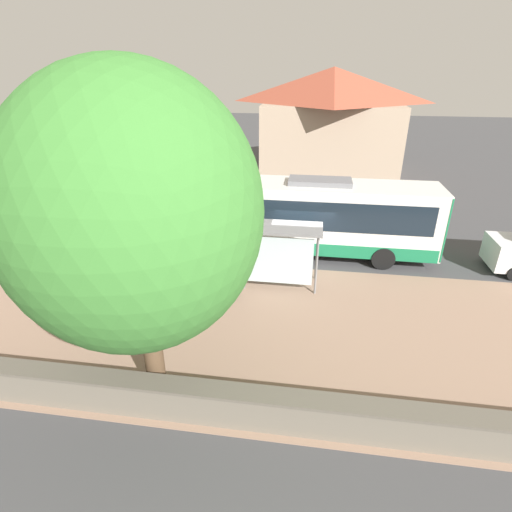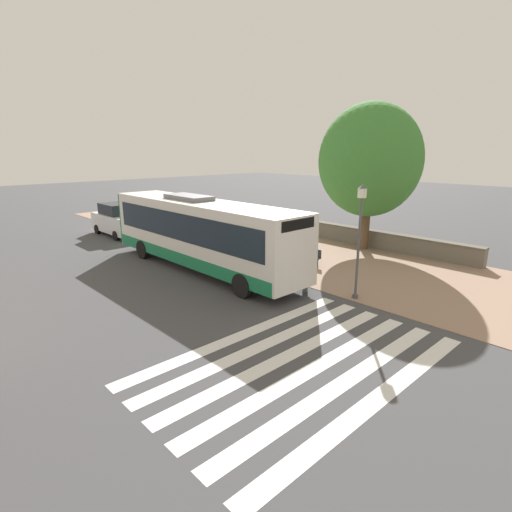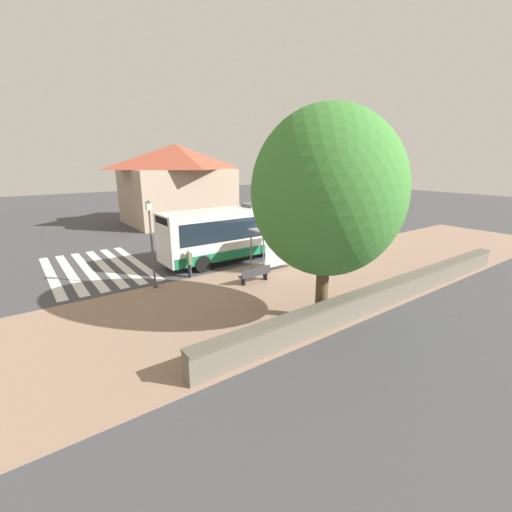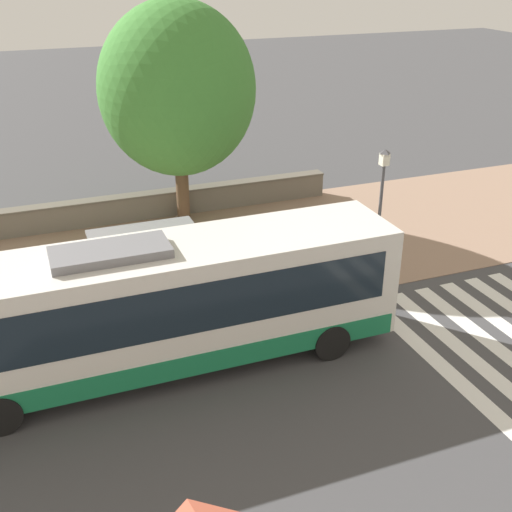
{
  "view_description": "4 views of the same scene",
  "coord_description": "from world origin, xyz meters",
  "px_view_note": "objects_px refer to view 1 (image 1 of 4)",
  "views": [
    {
      "loc": [
        -15.59,
        -0.27,
        8.1
      ],
      "look_at": [
        -1.2,
        1.85,
        1.08
      ],
      "focal_mm": 28.0,
      "sensor_mm": 36.0,
      "label": 1
    },
    {
      "loc": [
        12.78,
        16.06,
        5.74
      ],
      "look_at": [
        0.43,
        2.92,
        0.92
      ],
      "focal_mm": 28.0,
      "sensor_mm": 36.0,
      "label": 2
    },
    {
      "loc": [
        -16.68,
        13.42,
        6.32
      ],
      "look_at": [
        -1.46,
        2.32,
        1.03
      ],
      "focal_mm": 24.0,
      "sensor_mm": 36.0,
      "label": 3
    },
    {
      "loc": [
        15.38,
        -2.18,
        9.78
      ],
      "look_at": [
        1.23,
        3.23,
        2.51
      ],
      "focal_mm": 45.0,
      "sensor_mm": 36.0,
      "label": 4
    }
  ],
  "objects_px": {
    "pedestrian": "(176,241)",
    "bench": "(213,285)",
    "bus": "(297,215)",
    "bus_shelter": "(281,239)",
    "street_lamp_near": "(119,205)",
    "shade_tree": "(134,213)"
  },
  "relations": [
    {
      "from": "bench",
      "to": "bus",
      "type": "bearing_deg",
      "value": -33.53
    },
    {
      "from": "bus_shelter",
      "to": "street_lamp_near",
      "type": "height_order",
      "value": "street_lamp_near"
    },
    {
      "from": "bus_shelter",
      "to": "street_lamp_near",
      "type": "xyz_separation_m",
      "value": [
        1.23,
        7.08,
        0.62
      ]
    },
    {
      "from": "bus",
      "to": "street_lamp_near",
      "type": "xyz_separation_m",
      "value": [
        -2.03,
        7.53,
        0.8
      ]
    },
    {
      "from": "bus_shelter",
      "to": "shade_tree",
      "type": "bearing_deg",
      "value": 155.79
    },
    {
      "from": "street_lamp_near",
      "to": "bench",
      "type": "bearing_deg",
      "value": -117.69
    },
    {
      "from": "bus_shelter",
      "to": "bench",
      "type": "bearing_deg",
      "value": 115.19
    },
    {
      "from": "bus",
      "to": "bench",
      "type": "height_order",
      "value": "bus"
    },
    {
      "from": "bench",
      "to": "street_lamp_near",
      "type": "xyz_separation_m",
      "value": [
        2.41,
        4.59,
        2.18
      ]
    },
    {
      "from": "street_lamp_near",
      "to": "shade_tree",
      "type": "relative_size",
      "value": 0.54
    },
    {
      "from": "pedestrian",
      "to": "bench",
      "type": "height_order",
      "value": "pedestrian"
    },
    {
      "from": "shade_tree",
      "to": "pedestrian",
      "type": "bearing_deg",
      "value": 14.87
    },
    {
      "from": "shade_tree",
      "to": "bench",
      "type": "bearing_deg",
      "value": -3.41
    },
    {
      "from": "bus_shelter",
      "to": "bench",
      "type": "height_order",
      "value": "bus_shelter"
    },
    {
      "from": "bench",
      "to": "shade_tree",
      "type": "height_order",
      "value": "shade_tree"
    },
    {
      "from": "pedestrian",
      "to": "street_lamp_near",
      "type": "xyz_separation_m",
      "value": [
        -0.49,
        2.18,
        1.74
      ]
    },
    {
      "from": "bus",
      "to": "shade_tree",
      "type": "relative_size",
      "value": 1.49
    },
    {
      "from": "bus",
      "to": "pedestrian",
      "type": "distance_m",
      "value": 5.65
    },
    {
      "from": "bus_shelter",
      "to": "street_lamp_near",
      "type": "bearing_deg",
      "value": 80.11
    },
    {
      "from": "bus",
      "to": "pedestrian",
      "type": "relative_size",
      "value": 7.83
    },
    {
      "from": "pedestrian",
      "to": "street_lamp_near",
      "type": "relative_size",
      "value": 0.35
    },
    {
      "from": "pedestrian",
      "to": "shade_tree",
      "type": "distance_m",
      "value": 9.23
    }
  ]
}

